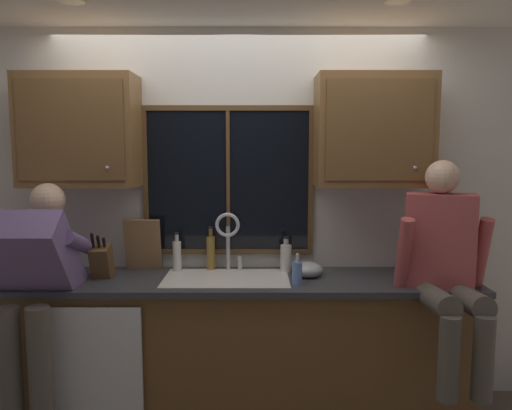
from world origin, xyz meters
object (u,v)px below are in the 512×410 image
(person_standing, at_px, (36,286))
(bottle_tall_clear, at_px, (179,255))
(cutting_board, at_px, (145,245))
(soap_dispenser, at_px, (299,273))
(person_sitting_on_counter, at_px, (448,260))
(mixing_bowl, at_px, (309,269))
(bottle_green_glass, at_px, (213,252))
(bottle_amber_small, at_px, (288,257))
(knife_block, at_px, (104,261))

(person_standing, distance_m, bottle_tall_clear, 0.90)
(cutting_board, relative_size, soap_dispenser, 1.80)
(person_sitting_on_counter, bearing_deg, mixing_bowl, 157.70)
(cutting_board, xyz_separation_m, bottle_green_glass, (0.46, 0.02, -0.05))
(bottle_tall_clear, bearing_deg, person_sitting_on_counter, -15.67)
(person_standing, bearing_deg, bottle_green_glass, 28.44)
(person_sitting_on_counter, relative_size, cutting_board, 3.51)
(mixing_bowl, xyz_separation_m, bottle_green_glass, (-0.64, 0.18, 0.08))
(person_standing, relative_size, person_sitting_on_counter, 1.22)
(person_sitting_on_counter, xyz_separation_m, cutting_board, (-1.88, 0.48, -0.01))
(cutting_board, bearing_deg, bottle_amber_small, -2.19)
(bottle_green_glass, bearing_deg, knife_block, -161.50)
(bottle_tall_clear, xyz_separation_m, bottle_amber_small, (0.74, -0.01, -0.01))
(person_sitting_on_counter, distance_m, cutting_board, 1.94)
(bottle_green_glass, bearing_deg, bottle_amber_small, -6.10)
(cutting_board, height_order, mixing_bowl, cutting_board)
(mixing_bowl, bearing_deg, cutting_board, 171.42)
(person_sitting_on_counter, height_order, mixing_bowl, person_sitting_on_counter)
(bottle_green_glass, bearing_deg, cutting_board, -177.83)
(knife_block, relative_size, mixing_bowl, 1.61)
(person_standing, distance_m, person_sitting_on_counter, 2.40)
(person_sitting_on_counter, relative_size, bottle_amber_small, 5.30)
(cutting_board, bearing_deg, soap_dispenser, -19.94)
(knife_block, xyz_separation_m, soap_dispenser, (1.24, -0.16, -0.03))
(mixing_bowl, height_order, soap_dispenser, soap_dispenser)
(person_standing, height_order, person_sitting_on_counter, person_sitting_on_counter)
(knife_block, bearing_deg, soap_dispenser, -7.41)
(person_sitting_on_counter, xyz_separation_m, bottle_amber_small, (-0.90, 0.45, -0.09))
(soap_dispenser, bearing_deg, cutting_board, 160.06)
(cutting_board, bearing_deg, bottle_green_glass, 2.17)
(mixing_bowl, bearing_deg, bottle_amber_small, 135.61)
(bottle_green_glass, xyz_separation_m, bottle_tall_clear, (-0.23, -0.04, -0.01))
(soap_dispenser, bearing_deg, bottle_tall_clear, 156.13)
(mixing_bowl, xyz_separation_m, soap_dispenser, (-0.08, -0.20, 0.03))
(knife_block, height_order, bottle_green_glass, knife_block)
(bottle_green_glass, height_order, bottle_amber_small, bottle_green_glass)
(cutting_board, height_order, bottle_amber_small, cutting_board)
(cutting_board, relative_size, bottle_green_glass, 1.21)
(person_sitting_on_counter, relative_size, bottle_tall_clear, 4.79)
(bottle_tall_clear, bearing_deg, cutting_board, 174.49)
(person_sitting_on_counter, bearing_deg, bottle_green_glass, 160.52)
(bottle_amber_small, bearing_deg, person_standing, -162.28)
(person_sitting_on_counter, distance_m, knife_block, 2.11)
(soap_dispenser, relative_size, bottle_tall_clear, 0.76)
(bottle_amber_small, bearing_deg, mixing_bowl, -44.39)
(bottle_green_glass, distance_m, bottle_tall_clear, 0.23)
(person_standing, xyz_separation_m, bottle_tall_clear, (0.76, 0.49, 0.08))
(person_standing, height_order, cutting_board, person_standing)
(cutting_board, relative_size, mixing_bowl, 1.79)
(mixing_bowl, height_order, bottle_tall_clear, bottle_tall_clear)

